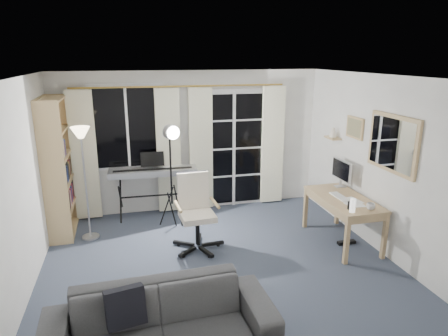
% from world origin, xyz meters
% --- Properties ---
extents(floor, '(4.50, 4.00, 0.02)m').
position_xyz_m(floor, '(0.00, 0.00, -0.01)').
color(floor, '#363F4F').
rests_on(floor, ground).
extents(window, '(1.20, 0.08, 1.40)m').
position_xyz_m(window, '(-1.05, 1.97, 1.50)').
color(window, white).
rests_on(window, floor).
extents(french_door, '(1.32, 0.09, 2.11)m').
position_xyz_m(french_door, '(0.75, 1.97, 1.03)').
color(french_door, white).
rests_on(french_door, floor).
extents(curtains, '(3.60, 0.07, 2.13)m').
position_xyz_m(curtains, '(-0.14, 1.88, 1.09)').
color(curtains, gold).
rests_on(curtains, floor).
extents(bookshelf, '(0.35, 0.97, 2.07)m').
position_xyz_m(bookshelf, '(-2.13, 1.44, 0.98)').
color(bookshelf, tan).
rests_on(bookshelf, floor).
extents(torchiere_lamp, '(0.33, 0.33, 1.68)m').
position_xyz_m(torchiere_lamp, '(-1.69, 1.13, 1.35)').
color(torchiere_lamp, '#B2B2B7').
rests_on(torchiere_lamp, floor).
extents(keyboard_piano, '(1.43, 0.72, 1.03)m').
position_xyz_m(keyboard_piano, '(-0.69, 1.70, 0.78)').
color(keyboard_piano, black).
rests_on(keyboard_piano, floor).
extents(studio_light, '(0.38, 0.39, 1.67)m').
position_xyz_m(studio_light, '(-0.42, 1.23, 1.34)').
color(studio_light, black).
rests_on(studio_light, floor).
extents(office_chair, '(0.71, 0.74, 1.06)m').
position_xyz_m(office_chair, '(-0.20, 0.51, 0.62)').
color(office_chair, black).
rests_on(office_chair, floor).
extents(desk, '(0.65, 1.28, 0.68)m').
position_xyz_m(desk, '(1.88, 0.12, 0.60)').
color(desk, tan).
rests_on(desk, floor).
extents(monitor, '(0.16, 0.49, 0.43)m').
position_xyz_m(monitor, '(2.08, 0.57, 0.94)').
color(monitor, silver).
rests_on(monitor, desk).
extents(desk_clutter, '(0.40, 0.78, 0.86)m').
position_xyz_m(desk_clutter, '(1.82, -0.10, 0.53)').
color(desk_clutter, white).
rests_on(desk_clutter, desk).
extents(mug, '(0.11, 0.09, 0.11)m').
position_xyz_m(mug, '(1.98, -0.38, 0.74)').
color(mug, silver).
rests_on(mug, desk).
extents(wall_mirror, '(0.04, 0.94, 0.74)m').
position_xyz_m(wall_mirror, '(2.22, -0.35, 1.55)').
color(wall_mirror, tan).
rests_on(wall_mirror, floor).
extents(framed_print, '(0.03, 0.42, 0.32)m').
position_xyz_m(framed_print, '(2.23, 0.55, 1.60)').
color(framed_print, tan).
rests_on(framed_print, floor).
extents(wall_shelf, '(0.16, 0.30, 0.18)m').
position_xyz_m(wall_shelf, '(2.16, 1.05, 1.41)').
color(wall_shelf, tan).
rests_on(wall_shelf, floor).
extents(sofa, '(2.08, 0.67, 0.81)m').
position_xyz_m(sofa, '(-0.88, -1.55, 0.40)').
color(sofa, '#313133').
rests_on(sofa, floor).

